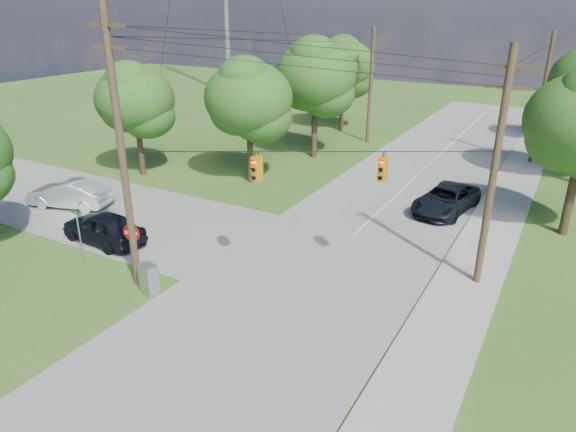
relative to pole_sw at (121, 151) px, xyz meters
The scene contains 20 objects.
ground 7.75m from the pole_sw, ahead, with size 140.00×140.00×0.00m, color #31591D.
main_road 10.16m from the pole_sw, 34.88° to the left, with size 10.00×100.00×0.03m, color gray.
cross_road 19.30m from the pole_sw, 162.16° to the left, with size 48.00×9.00×0.03m, color gray.
sidewalk_east 15.37m from the pole_sw, 19.08° to the left, with size 2.60×100.00×0.12m, color #99968F.
pole_sw is the anchor object (origin of this frame).
pole_ne 15.51m from the pole_sw, 29.38° to the left, with size 2.00×0.32×10.50m.
pole_north_e 32.55m from the pole_sw, 65.48° to the left, with size 2.00×0.32×10.00m.
pole_north_w 29.62m from the pole_sw, 90.77° to the left, with size 2.00×0.32×10.00m.
power_lines 13.04m from the pole_sw, 61.30° to the left, with size 13.93×29.62×4.93m.
traffic_signals 8.24m from the pole_sw, 29.38° to the left, with size 4.91×3.27×1.05m.
tree_w_near 14.99m from the pole_sw, 103.11° to the left, with size 6.00×6.00×8.40m.
tree_w_mid 22.73m from the pole_sw, 96.06° to the left, with size 6.40×6.40×9.22m.
tree_w_far 32.90m from the pole_sw, 97.69° to the left, with size 6.00×6.00×8.73m.
tree_cross_n 16.64m from the pole_sw, 133.29° to the left, with size 5.60×5.60×7.91m.
car_cross_dark 7.44m from the pole_sw, 153.62° to the left, with size 2.02×5.03×1.71m, color black.
car_cross_silver 12.78m from the pole_sw, 154.97° to the left, with size 1.79×5.14×1.70m, color silver.
car_main_north 19.44m from the pole_sw, 57.25° to the left, with size 2.62×5.69×1.58m, color black.
control_cabinet 5.66m from the pole_sw, 18.72° to the right, with size 0.77×0.55×1.38m, color gray.
do_not_enter_sign 4.48m from the pole_sw, 139.20° to the left, with size 0.84×0.22×2.54m.
street_name_sign 5.85m from the pole_sw, behind, with size 0.83×0.17×2.78m.
Camera 1 is at (11.48, -14.09, 11.85)m, focal length 32.00 mm.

